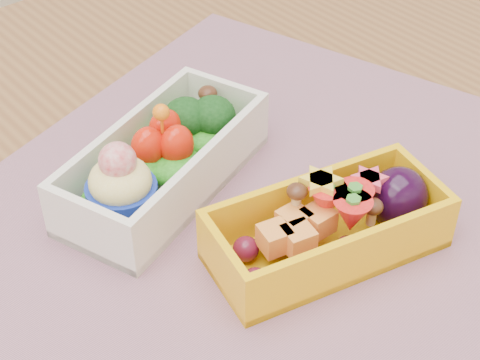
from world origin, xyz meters
TOP-DOWN VIEW (x-y plane):
  - table at (0.00, 0.00)m, footprint 1.20×0.80m
  - placemat at (-0.01, -0.02)m, footprint 0.61×0.53m
  - bento_white at (-0.02, 0.05)m, footprint 0.19×0.13m
  - bento_yellow at (0.02, -0.08)m, footprint 0.17×0.11m

SIDE VIEW (x-z plane):
  - table at x=0.00m, z-range 0.28..1.03m
  - placemat at x=-0.01m, z-range 0.75..0.75m
  - bento_yellow at x=0.02m, z-range 0.75..0.80m
  - bento_white at x=-0.02m, z-range 0.74..0.81m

